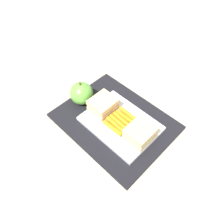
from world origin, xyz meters
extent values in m
plane|color=#B7AD99|center=(0.00, 0.00, 0.00)|extent=(2.40, 2.40, 0.00)
cube|color=black|center=(0.00, 0.00, 0.01)|extent=(0.36, 0.28, 0.01)
cube|color=white|center=(-0.03, 0.00, 0.02)|extent=(0.23, 0.17, 0.01)
cube|color=#DBC189|center=(-0.10, 0.00, 0.03)|extent=(0.07, 0.08, 0.02)
cube|color=beige|center=(-0.10, 0.00, 0.04)|extent=(0.07, 0.07, 0.01)
cube|color=#DBC189|center=(-0.10, 0.00, 0.06)|extent=(0.07, 0.08, 0.02)
cube|color=#DBC189|center=(0.05, 0.00, 0.03)|extent=(0.07, 0.08, 0.02)
cube|color=beige|center=(0.05, 0.00, 0.04)|extent=(0.07, 0.07, 0.01)
cube|color=#DBC189|center=(0.05, 0.00, 0.06)|extent=(0.07, 0.08, 0.02)
cylinder|color=orange|center=(-0.03, -0.04, 0.03)|extent=(0.08, 0.01, 0.02)
cylinder|color=orange|center=(-0.03, -0.02, 0.03)|extent=(0.08, 0.01, 0.02)
cylinder|color=orange|center=(-0.03, -0.01, 0.03)|extent=(0.08, 0.01, 0.02)
cylinder|color=orange|center=(-0.03, 0.01, 0.03)|extent=(0.08, 0.01, 0.02)
cylinder|color=orange|center=(-0.03, 0.02, 0.03)|extent=(0.08, 0.01, 0.02)
cylinder|color=orange|center=(-0.03, 0.04, 0.03)|extent=(0.08, 0.01, 0.02)
sphere|color=#66B742|center=(0.14, 0.02, 0.05)|extent=(0.08, 0.08, 0.08)
cylinder|color=brown|center=(0.14, 0.02, 0.09)|extent=(0.01, 0.00, 0.01)
camera|label=1|loc=(-0.30, 0.32, 0.59)|focal=35.91mm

